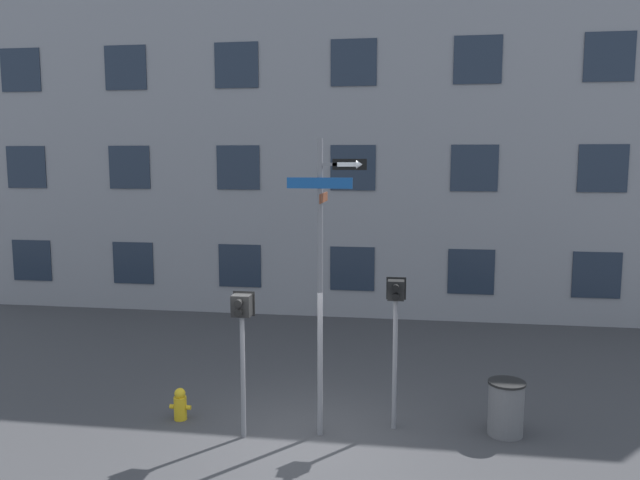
% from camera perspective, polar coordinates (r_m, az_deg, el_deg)
% --- Properties ---
extents(ground_plane, '(60.00, 60.00, 0.00)m').
position_cam_1_polar(ground_plane, '(10.98, -1.54, -17.98)').
color(ground_plane, '#38383A').
extents(building_facade, '(24.00, 0.64, 11.86)m').
position_cam_1_polar(building_facade, '(18.52, 3.16, 11.22)').
color(building_facade, gray).
rests_on(building_facade, ground_plane).
extents(street_sign_pole, '(1.30, 0.82, 5.04)m').
position_cam_1_polar(street_sign_pole, '(10.34, 0.28, -2.42)').
color(street_sign_pole, slate).
rests_on(street_sign_pole, ground_plane).
extents(pedestrian_signal_left, '(0.37, 0.40, 2.51)m').
position_cam_1_polar(pedestrian_signal_left, '(10.55, -7.15, -7.74)').
color(pedestrian_signal_left, slate).
rests_on(pedestrian_signal_left, ground_plane).
extents(pedestrian_signal_right, '(0.34, 0.40, 2.68)m').
position_cam_1_polar(pedestrian_signal_right, '(10.87, 6.92, -6.79)').
color(pedestrian_signal_right, slate).
rests_on(pedestrian_signal_right, ground_plane).
extents(fire_hydrant, '(0.39, 0.23, 0.59)m').
position_cam_1_polar(fire_hydrant, '(11.97, -12.66, -14.47)').
color(fire_hydrant, gold).
rests_on(fire_hydrant, ground_plane).
extents(trash_bin, '(0.64, 0.64, 0.94)m').
position_cam_1_polar(trash_bin, '(11.51, 16.64, -14.49)').
color(trash_bin, '#59595B').
rests_on(trash_bin, ground_plane).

